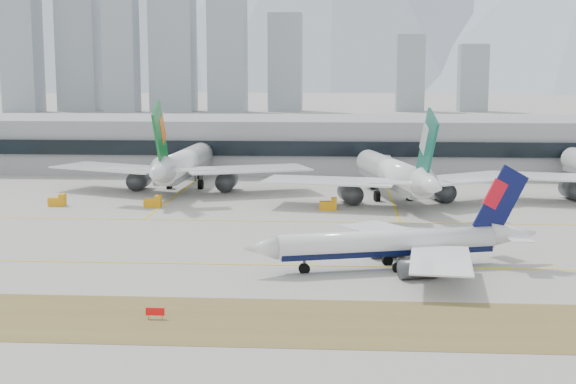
# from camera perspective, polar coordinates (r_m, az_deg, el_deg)

# --- Properties ---
(ground) EXTENTS (3000.00, 3000.00, 0.00)m
(ground) POSITION_cam_1_polar(r_m,az_deg,el_deg) (124.41, -3.72, -4.62)
(ground) COLOR gray
(ground) RESTS_ON ground
(taxiing_airliner) EXTENTS (43.76, 37.31, 14.98)m
(taxiing_airliner) POSITION_cam_1_polar(r_m,az_deg,el_deg) (117.40, 7.82, -3.67)
(taxiing_airliner) COLOR white
(taxiing_airliner) RESTS_ON ground
(widebody_eva) EXTENTS (63.70, 62.17, 22.70)m
(widebody_eva) POSITION_cam_1_polar(r_m,az_deg,el_deg) (195.65, -7.43, 1.94)
(widebody_eva) COLOR white
(widebody_eva) RESTS_ON ground
(widebody_cathay) EXTENTS (59.89, 59.57, 21.86)m
(widebody_cathay) POSITION_cam_1_polar(r_m,az_deg,el_deg) (177.31, 7.62, 1.18)
(widebody_cathay) COLOR white
(widebody_cathay) RESTS_ON ground
(terminal) EXTENTS (280.00, 43.10, 15.00)m
(terminal) POSITION_cam_1_polar(r_m,az_deg,el_deg) (236.38, -0.08, 3.49)
(terminal) COLOR gray
(terminal) RESTS_ON ground
(hold_sign_left) EXTENTS (2.20, 0.15, 1.35)m
(hold_sign_left) POSITION_cam_1_polar(r_m,az_deg,el_deg) (94.66, -9.43, -8.40)
(hold_sign_left) COLOR red
(hold_sign_left) RESTS_ON ground
(gse_extra) EXTENTS (3.55, 2.00, 2.60)m
(gse_extra) POSITION_cam_1_polar(r_m,az_deg,el_deg) (171.07, -9.54, -0.74)
(gse_extra) COLOR orange
(gse_extra) RESTS_ON ground
(gse_c) EXTENTS (3.55, 2.00, 2.60)m
(gse_c) POSITION_cam_1_polar(r_m,az_deg,el_deg) (165.69, 2.93, -0.93)
(gse_c) COLOR orange
(gse_c) RESTS_ON ground
(gse_b) EXTENTS (3.55, 2.00, 2.60)m
(gse_b) POSITION_cam_1_polar(r_m,az_deg,el_deg) (177.50, -16.05, -0.62)
(gse_b) COLOR orange
(gse_b) RESTS_ON ground
(city_skyline) EXTENTS (342.00, 49.80, 140.00)m
(city_skyline) POSITION_cam_1_polar(r_m,az_deg,el_deg) (586.91, -8.39, 10.54)
(city_skyline) COLOR gray
(city_skyline) RESTS_ON ground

